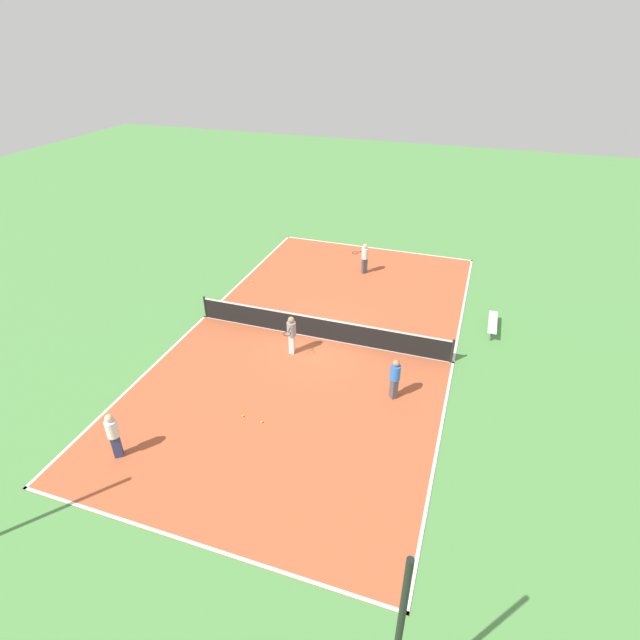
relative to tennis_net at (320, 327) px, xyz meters
name	(u,v)px	position (x,y,z in m)	size (l,w,h in m)	color
ground_plane	(320,338)	(0.00, 0.00, -0.54)	(80.00, 80.00, 0.00)	#518E47
court_surface	(320,338)	(0.00, 0.00, -0.53)	(11.10, 20.40, 0.02)	#B75633
tennis_net	(320,327)	(0.00, 0.00, 0.00)	(10.90, 0.10, 1.03)	black
bench	(493,323)	(-6.82, -2.95, -0.15)	(0.36, 1.91, 0.45)	silver
player_near_white	(113,433)	(3.74, 8.24, 0.41)	(0.50, 0.50, 1.64)	navy
player_baseline_gray	(291,333)	(0.72, 1.38, 0.43)	(0.43, 0.96, 1.66)	white
player_near_blue	(395,377)	(-3.69, 2.81, 0.39)	(0.51, 0.51, 1.60)	#4C4C51
player_far_white	(365,256)	(-0.19, -6.71, 0.42)	(0.90, 0.88, 1.64)	#4C4C51
tennis_ball_far_baseline	(243,416)	(0.91, 5.45, -0.49)	(0.07, 0.07, 0.07)	#CCE033
tennis_ball_left_sideline	(262,422)	(0.19, 5.52, -0.49)	(0.07, 0.07, 0.07)	#CCE033
tennis_ball_right_alley	(252,281)	(4.99, -3.88, -0.49)	(0.07, 0.07, 0.07)	#CCE033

